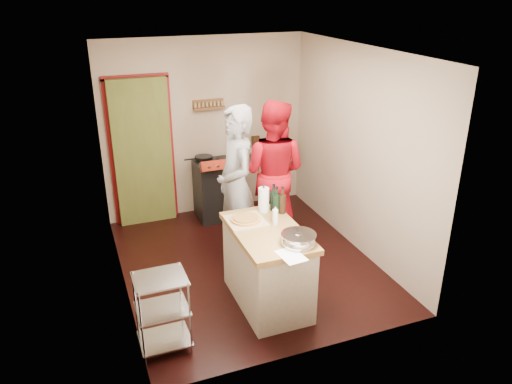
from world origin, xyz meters
TOP-DOWN VIEW (x-y plane):
  - floor at (0.00, 0.00)m, footprint 3.50×3.50m
  - back_wall at (-0.64, 1.78)m, footprint 3.00×0.44m
  - left_wall at (-1.50, 0.00)m, footprint 0.04×3.50m
  - right_wall at (1.50, 0.00)m, footprint 0.04×3.50m
  - ceiling at (0.00, 0.00)m, footprint 3.00×3.50m
  - stove at (0.05, 1.42)m, footprint 0.60×0.63m
  - wire_shelving at (-1.28, -1.20)m, footprint 0.48×0.40m
  - island at (-0.07, -0.86)m, footprint 0.70×1.32m
  - person_stripe at (-0.07, 0.18)m, footprint 0.47×0.72m
  - person_red at (0.56, 0.55)m, footprint 1.18×1.15m

SIDE VIEW (x-z plane):
  - floor at x=0.00m, z-range 0.00..0.00m
  - wire_shelving at x=-1.28m, z-range 0.04..0.84m
  - stove at x=0.05m, z-range -0.05..0.95m
  - island at x=-0.07m, z-range -0.13..1.07m
  - person_red at x=0.56m, z-range 0.00..1.92m
  - person_stripe at x=-0.07m, z-range 0.00..1.98m
  - back_wall at x=-0.64m, z-range -0.17..2.43m
  - left_wall at x=-1.50m, z-range 0.00..2.60m
  - right_wall at x=1.50m, z-range 0.00..2.60m
  - ceiling at x=0.00m, z-range 2.60..2.62m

